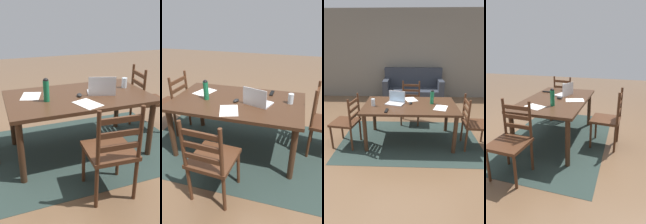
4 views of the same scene
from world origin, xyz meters
TOP-DOWN VIEW (x-y plane):
  - ground_plane at (0.00, 0.00)m, footprint 14.00×14.00m
  - area_rug at (0.00, 0.00)m, footprint 2.63×1.71m
  - dining_table at (0.00, 0.00)m, footprint 1.68×1.00m
  - chair_right_near at (1.13, -0.20)m, footprint 0.46×0.46m
  - chair_far_head at (0.00, 0.87)m, footprint 0.47×0.47m
  - laptop at (-0.27, 0.06)m, footprint 0.37×0.31m
  - water_bottle at (0.40, 0.07)m, footprint 0.07×0.07m
  - drinking_glass at (-0.66, -0.09)m, footprint 0.07×0.07m
  - computer_mouse at (0.01, 0.05)m, footprint 0.08×0.11m
  - tv_remote at (-0.39, -0.34)m, footprint 0.05×0.17m
  - paper_stack_left at (0.01, 0.31)m, footprint 0.29×0.35m
  - paper_stack_right at (0.54, -0.16)m, footprint 0.29×0.35m

SIDE VIEW (x-z plane):
  - ground_plane at x=0.00m, z-range 0.00..0.00m
  - area_rug at x=0.00m, z-range 0.00..0.01m
  - chair_right_near at x=1.13m, z-range -0.01..0.94m
  - chair_far_head at x=0.00m, z-range -0.01..0.94m
  - dining_table at x=0.00m, z-range 0.28..1.02m
  - paper_stack_left at x=0.01m, z-range 0.73..0.74m
  - paper_stack_right at x=0.54m, z-range 0.73..0.74m
  - tv_remote at x=-0.39m, z-range 0.73..0.75m
  - computer_mouse at x=0.01m, z-range 0.73..0.77m
  - laptop at x=-0.27m, z-range 0.68..0.90m
  - drinking_glass at x=-0.66m, z-range 0.73..0.86m
  - water_bottle at x=0.40m, z-range 0.74..1.00m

